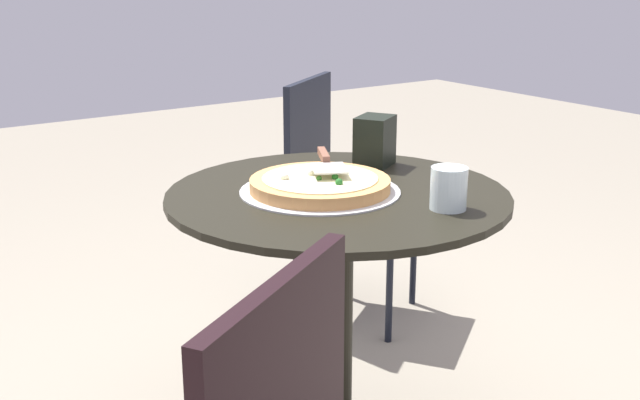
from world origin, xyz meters
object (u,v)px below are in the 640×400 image
patio_table (337,280)px  drinking_cup (449,188)px  pizza_on_tray (320,185)px  pizza_server (326,161)px  napkin_dispenser (375,141)px  patio_chair_corner (338,182)px

patio_table → drinking_cup: size_ratio=8.63×
pizza_on_tray → pizza_server: pizza_server is taller
napkin_dispenser → patio_chair_corner: bearing=-148.5°
patio_table → napkin_dispenser: 0.40m
pizza_on_tray → napkin_dispenser: (0.27, 0.13, 0.05)m
drinking_cup → napkin_dispenser: bearing=74.6°
pizza_on_tray → patio_chair_corner: patio_chair_corner is taller
drinking_cup → pizza_server: bearing=107.5°
napkin_dispenser → patio_chair_corner: napkin_dispenser is taller
pizza_server → drinking_cup: size_ratio=2.20×
patio_table → pizza_server: (0.02, 0.08, 0.28)m
pizza_server → napkin_dispenser: napkin_dispenser is taller
pizza_server → patio_chair_corner: 0.92m
napkin_dispenser → patio_chair_corner: 0.75m
pizza_server → drinking_cup: bearing=-72.5°
patio_table → drinking_cup: 0.39m
patio_chair_corner → napkin_dispenser: bearing=-118.0°
pizza_server → patio_table: bearing=-104.3°
pizza_server → napkin_dispenser: 0.22m
pizza_on_tray → pizza_server: (0.05, 0.05, 0.04)m
pizza_on_tray → napkin_dispenser: size_ratio=2.88×
patio_table → patio_chair_corner: patio_chair_corner is taller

